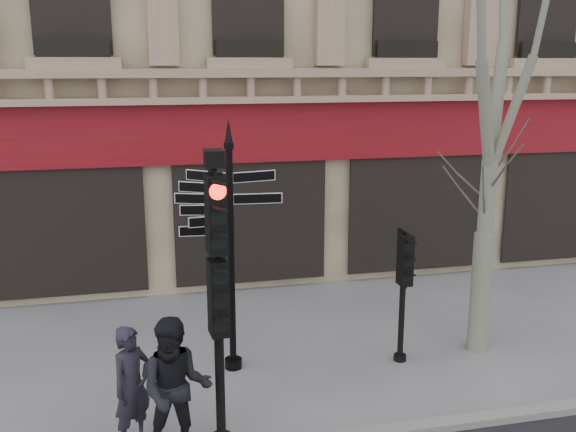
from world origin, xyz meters
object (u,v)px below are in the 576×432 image
object	(u,v)px
fingerpost	(230,205)
traffic_signal_main	(217,266)
plane_tree	(501,9)
pedestrian_b	(176,390)
traffic_signal_secondary	(403,274)
pedestrian_a	(132,387)

from	to	relation	value
fingerpost	traffic_signal_main	size ratio (longest dim) A/B	1.05
fingerpost	plane_tree	xyz separation A→B (m)	(4.40, -0.27, 3.06)
traffic_signal_main	pedestrian_b	world-z (taller)	traffic_signal_main
traffic_signal_main	plane_tree	xyz separation A→B (m)	(4.88, 1.94, 3.35)
traffic_signal_main	traffic_signal_secondary	size ratio (longest dim) A/B	1.77
plane_tree	pedestrian_a	size ratio (longest dim) A/B	4.94
plane_tree	traffic_signal_main	bearing A→B (deg)	-158.33
pedestrian_b	fingerpost	bearing A→B (deg)	71.69
traffic_signal_main	traffic_signal_secondary	distance (m)	3.94
pedestrian_b	plane_tree	bearing A→B (deg)	26.98
plane_tree	pedestrian_b	bearing A→B (deg)	-159.00
fingerpost	plane_tree	distance (m)	5.36
traffic_signal_secondary	pedestrian_b	xyz separation A→B (m)	(-3.94, -1.99, -0.62)
traffic_signal_main	pedestrian_a	world-z (taller)	traffic_signal_main
pedestrian_b	traffic_signal_secondary	bearing A→B (deg)	32.81
fingerpost	plane_tree	size ratio (longest dim) A/B	0.50
traffic_signal_secondary	pedestrian_b	size ratio (longest dim) A/B	1.17
fingerpost	traffic_signal_main	distance (m)	2.28
pedestrian_b	pedestrian_a	bearing A→B (deg)	147.74
fingerpost	traffic_signal_main	world-z (taller)	fingerpost
fingerpost	traffic_signal_main	bearing A→B (deg)	-87.85
traffic_signal_main	traffic_signal_secondary	world-z (taller)	traffic_signal_main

